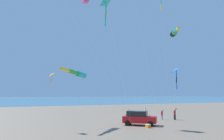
{
  "coord_description": "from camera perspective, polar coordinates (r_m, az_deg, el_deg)",
  "views": [
    {
      "loc": [
        34.44,
        -20.66,
        4.04
      ],
      "look_at": [
        12.18,
        -10.7,
        6.67
      ],
      "focal_mm": 36.11,
      "sensor_mm": 36.0,
      "label": 1
    }
  ],
  "objects": [
    {
      "name": "kite_windsock_black_fish_shape",
      "position": [
        29.47,
        -8.86,
        -0.86
      ],
      "size": [
        3.93,
        12.0,
        7.21
      ],
      "color": "#1EB7C6",
      "rests_on": "ground_plane"
    },
    {
      "name": "kite_delta_magenta_far_left",
      "position": [
        15.38,
        -1.71,
        16.77
      ],
      "size": [
        9.95,
        7.78,
        10.42
      ],
      "color": "#1EB7C6",
      "rests_on": "ground_plane"
    },
    {
      "name": "ground_plane",
      "position": [
        40.37,
        6.96,
        -11.85
      ],
      "size": [
        600.0,
        600.0,
        0.0
      ],
      "primitive_type": "plane",
      "color": "#756654"
    },
    {
      "name": "person_child_grey_jacket",
      "position": [
        37.63,
        12.53,
        -10.88
      ],
      "size": [
        0.46,
        0.37,
        1.55
      ],
      "color": "#8E6B9E",
      "rests_on": "ground_plane"
    },
    {
      "name": "person_bystander_far",
      "position": [
        39.02,
        4.48,
        -10.82
      ],
      "size": [
        0.44,
        0.53,
        1.56
      ],
      "color": "gold",
      "rests_on": "ground_plane"
    },
    {
      "name": "cooler_box",
      "position": [
        28.48,
        9.1,
        -13.81
      ],
      "size": [
        0.62,
        0.42,
        0.42
      ],
      "color": "orange",
      "rests_on": "ground_plane"
    },
    {
      "name": "kite_windsock_red_high_left",
      "position": [
        37.04,
        15.57,
        9.17
      ],
      "size": [
        14.09,
        1.83,
        14.11
      ],
      "color": "black",
      "rests_on": "ground_plane"
    },
    {
      "name": "kite_delta_small_distant",
      "position": [
        27.48,
        -15.07,
        -1.32
      ],
      "size": [
        1.43,
        10.08,
        6.57
      ],
      "color": "yellow",
      "rests_on": "ground_plane"
    },
    {
      "name": "kite_delta_rainbow_low_near",
      "position": [
        15.57,
        15.92,
        -0.17
      ],
      "size": [
        9.8,
        7.41,
        5.87
      ],
      "color": "blue",
      "rests_on": "ground_plane"
    },
    {
      "name": "person_child_green_jacket",
      "position": [
        45.81,
        8.45,
        -10.05
      ],
      "size": [
        0.43,
        0.53,
        1.61
      ],
      "color": "#B72833",
      "rests_on": "ground_plane"
    },
    {
      "name": "person_adult_flyer",
      "position": [
        37.97,
        15.59,
        -10.56
      ],
      "size": [
        0.53,
        0.62,
        1.79
      ],
      "color": "#232328",
      "rests_on": "ground_plane"
    },
    {
      "name": "parked_car",
      "position": [
        30.42,
        6.86,
        -11.94
      ],
      "size": [
        4.18,
        4.48,
        1.85
      ],
      "color": "red",
      "rests_on": "ground_plane"
    },
    {
      "name": "ocean_water_strip",
      "position": [
        200.55,
        -18.35,
        -7.0
      ],
      "size": [
        240.0,
        600.0,
        0.01
      ],
      "primitive_type": "cube",
      "color": "#386B84",
      "rests_on": "ground_plane"
    }
  ]
}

